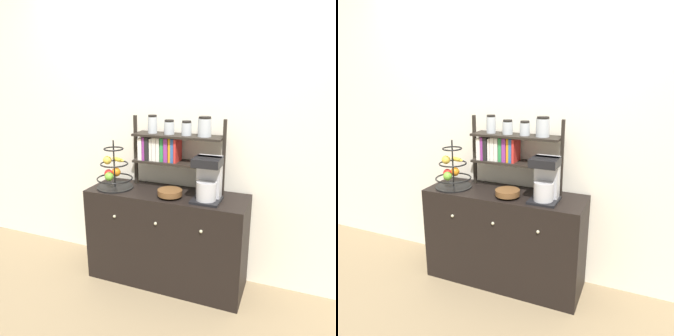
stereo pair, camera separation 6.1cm
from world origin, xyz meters
The scene contains 7 objects.
ground_plane centered at (0.00, 0.00, 0.00)m, with size 12.00×12.00×0.00m, color #847051.
wall_back centered at (0.00, 0.47, 1.30)m, with size 7.00×0.05×2.60m, color silver.
sideboard centered at (0.00, 0.21, 0.39)m, with size 1.29×0.44×0.78m.
coffee_maker centered at (0.35, 0.17, 0.95)m, with size 0.21×0.22×0.33m.
fruit_stand centered at (-0.45, 0.17, 0.91)m, with size 0.30×0.30×0.40m.
wooden_bowl centered at (0.06, 0.12, 0.82)m, with size 0.19×0.19×0.06m.
shelf_hutch centered at (-0.01, 0.33, 1.15)m, with size 0.77×0.20×0.60m.
Camera 1 is at (0.92, -2.06, 1.66)m, focal length 35.00 mm.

